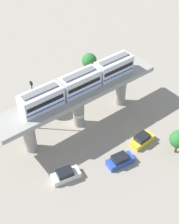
{
  "coord_description": "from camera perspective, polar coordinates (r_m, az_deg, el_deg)",
  "views": [
    {
      "loc": [
        -32.4,
        22.54,
        38.53
      ],
      "look_at": [
        -2.5,
        -0.37,
        4.35
      ],
      "focal_mm": 51.01,
      "sensor_mm": 36.0,
      "label": 1
    }
  ],
  "objects": [
    {
      "name": "viaduct",
      "position": [
        51.45,
        -2.02,
        2.28
      ],
      "size": [
        5.2,
        28.85,
        7.26
      ],
      "color": "#999691",
      "rests_on": "ground"
    },
    {
      "name": "parked_car_white",
      "position": [
        47.17,
        -4.3,
        -11.19
      ],
      "size": [
        2.64,
        4.48,
        1.76
      ],
      "rotation": [
        0.0,
        0.0,
        -0.21
      ],
      "color": "white",
      "rests_on": "ground"
    },
    {
      "name": "tree_near_viaduct",
      "position": [
        64.12,
        -0.05,
        9.2
      ],
      "size": [
        3.0,
        3.0,
        5.11
      ],
      "color": "brown",
      "rests_on": "ground"
    },
    {
      "name": "signal_post",
      "position": [
        51.4,
        -9.86,
        1.42
      ],
      "size": [
        0.44,
        0.28,
        9.86
      ],
      "color": "#4C4C51",
      "rests_on": "ground"
    },
    {
      "name": "train",
      "position": [
        49.58,
        -1.76,
        5.34
      ],
      "size": [
        2.64,
        20.5,
        3.24
      ],
      "color": "silver",
      "rests_on": "viaduct"
    },
    {
      "name": "parked_car_blue",
      "position": [
        48.93,
        5.51,
        -8.62
      ],
      "size": [
        2.43,
        4.43,
        1.76
      ],
      "rotation": [
        0.0,
        0.0,
        -0.16
      ],
      "color": "#284CB7",
      "rests_on": "ground"
    },
    {
      "name": "tree_far_corner",
      "position": [
        50.46,
        15.65,
        -4.75
      ],
      "size": [
        2.78,
        2.78,
        4.31
      ],
      "color": "brown",
      "rests_on": "ground"
    },
    {
      "name": "parked_car_yellow",
      "position": [
        52.2,
        9.43,
        -4.92
      ],
      "size": [
        2.05,
        4.3,
        1.76
      ],
      "rotation": [
        0.0,
        0.0,
        0.06
      ],
      "color": "yellow",
      "rests_on": "ground"
    },
    {
      "name": "ground_plane",
      "position": [
        55.15,
        -1.88,
        -2.12
      ],
      "size": [
        120.0,
        120.0,
        0.0
      ],
      "primitive_type": "plane",
      "color": "gray"
    },
    {
      "name": "tree_mid_lot",
      "position": [
        55.27,
        -8.35,
        2.41
      ],
      "size": [
        3.15,
        3.15,
        5.13
      ],
      "color": "brown",
      "rests_on": "ground"
    }
  ]
}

